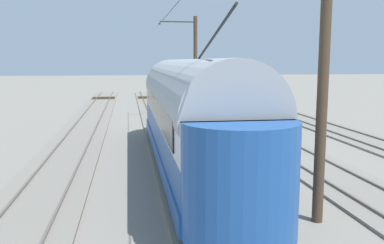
% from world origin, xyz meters
% --- Properties ---
extents(ground_plane, '(220.00, 220.00, 0.00)m').
position_xyz_m(ground_plane, '(0.00, 0.00, 0.00)').
color(ground_plane, gray).
extents(track_adjacent_siding, '(2.80, 80.00, 0.18)m').
position_xyz_m(track_adjacent_siding, '(-2.53, -0.31, 0.05)').
color(track_adjacent_siding, slate).
rests_on(track_adjacent_siding, ground).
extents(track_third_siding, '(2.80, 80.00, 0.18)m').
position_xyz_m(track_third_siding, '(2.53, -0.31, 0.05)').
color(track_third_siding, slate).
rests_on(track_third_siding, ground).
extents(track_outer_siding, '(2.80, 80.00, 0.18)m').
position_xyz_m(track_outer_siding, '(7.59, -0.31, 0.05)').
color(track_outer_siding, slate).
rests_on(track_outer_siding, ground).
extents(vintage_streetcar, '(2.65, 17.75, 5.31)m').
position_xyz_m(vintage_streetcar, '(2.53, 1.20, 2.26)').
color(vintage_streetcar, '#1E4C93').
rests_on(vintage_streetcar, ground).
extents(catenary_pole_foreground, '(2.80, 0.28, 7.42)m').
position_xyz_m(catenary_pole_foreground, '(0.02, -13.29, 3.87)').
color(catenary_pole_foreground, '#423323').
rests_on(catenary_pole_foreground, ground).
extents(catenary_pole_mid_near, '(2.80, 0.28, 7.42)m').
position_xyz_m(catenary_pole_mid_near, '(0.02, 7.24, 3.87)').
color(catenary_pole_mid_near, '#423323').
rests_on(catenary_pole_mid_near, ground).
extents(track_end_bumper, '(1.80, 0.60, 0.80)m').
position_xyz_m(track_end_bumper, '(-2.53, -10.82, 0.40)').
color(track_end_bumper, '#B2A519').
rests_on(track_end_bumper, ground).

